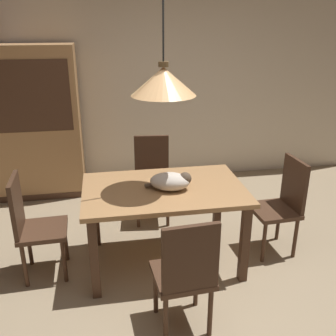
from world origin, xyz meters
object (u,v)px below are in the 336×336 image
at_px(pendant_lamp, 163,81).
at_px(cat_sleeping, 171,181).
at_px(chair_right_side, 282,202).
at_px(chair_far_back, 152,175).
at_px(dining_table, 164,198).
at_px(chair_near_front, 186,272).
at_px(hutch_bookcase, 34,127).
at_px(chair_left_side, 32,223).

bearing_deg(pendant_lamp, cat_sleeping, -41.66).
bearing_deg(chair_right_side, pendant_lamp, -179.76).
distance_m(chair_far_back, pendant_lamp, 1.45).
bearing_deg(chair_right_side, dining_table, -179.76).
bearing_deg(cat_sleeping, chair_near_front, -93.40).
bearing_deg(pendant_lamp, hutch_bookcase, 127.31).
bearing_deg(pendant_lamp, chair_near_front, -89.62).
bearing_deg(chair_far_back, chair_right_side, -37.94).
bearing_deg(dining_table, chair_right_side, 0.24).
height_order(chair_far_back, hutch_bookcase, hutch_bookcase).
distance_m(chair_near_front, hutch_bookcase, 2.95).
height_order(dining_table, chair_far_back, chair_far_back).
bearing_deg(hutch_bookcase, cat_sleeping, -52.33).
height_order(chair_far_back, pendant_lamp, pendant_lamp).
xyz_separation_m(chair_left_side, cat_sleeping, (1.18, -0.05, 0.32)).
bearing_deg(dining_table, cat_sleeping, -41.66).
height_order(chair_near_front, pendant_lamp, pendant_lamp).
height_order(chair_right_side, cat_sleeping, chair_right_side).
xyz_separation_m(chair_right_side, pendant_lamp, (-1.13, -0.00, 1.15)).
distance_m(chair_left_side, hutch_bookcase, 1.79).
height_order(chair_near_front, cat_sleeping, chair_near_front).
distance_m(chair_near_front, cat_sleeping, 0.89).
distance_m(dining_table, chair_far_back, 0.89).
relative_size(chair_far_back, pendant_lamp, 0.72).
bearing_deg(dining_table, pendant_lamp, 126.87).
height_order(chair_left_side, chair_right_side, same).
bearing_deg(chair_left_side, cat_sleeping, -2.21).
bearing_deg(pendant_lamp, chair_far_back, 89.45).
xyz_separation_m(chair_left_side, pendant_lamp, (1.13, 0.00, 1.15)).
height_order(cat_sleeping, hutch_bookcase, hutch_bookcase).
xyz_separation_m(pendant_lamp, hutch_bookcase, (-1.32, 1.73, -0.77)).
xyz_separation_m(chair_left_side, chair_near_front, (1.13, -0.87, 0.00)).
height_order(chair_near_front, hutch_bookcase, hutch_bookcase).
bearing_deg(chair_near_front, chair_left_side, 142.36).
height_order(chair_left_side, pendant_lamp, pendant_lamp).
xyz_separation_m(dining_table, pendant_lamp, (-0.00, 0.00, 1.01)).
xyz_separation_m(chair_far_back, pendant_lamp, (-0.01, -0.88, 1.15)).
bearing_deg(cat_sleeping, chair_left_side, 177.79).
relative_size(chair_far_back, chair_right_side, 1.00).
bearing_deg(chair_left_side, chair_near_front, -37.64).
xyz_separation_m(dining_table, hutch_bookcase, (-1.32, 1.73, 0.24)).
xyz_separation_m(dining_table, cat_sleeping, (0.06, -0.05, 0.18)).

